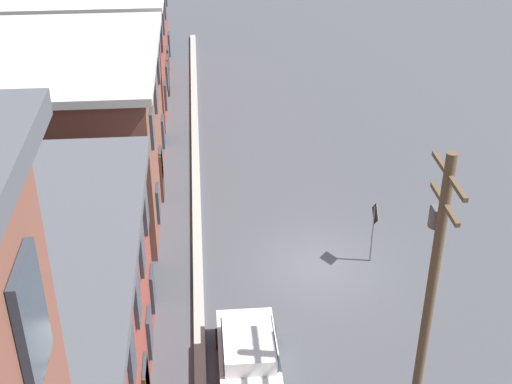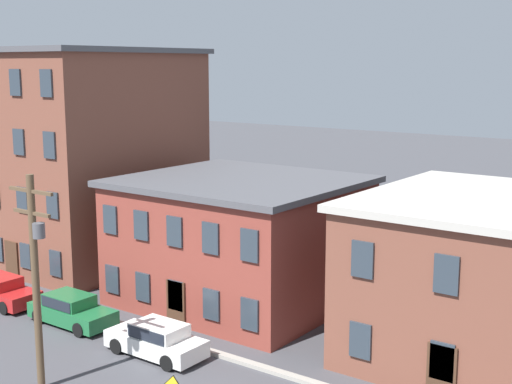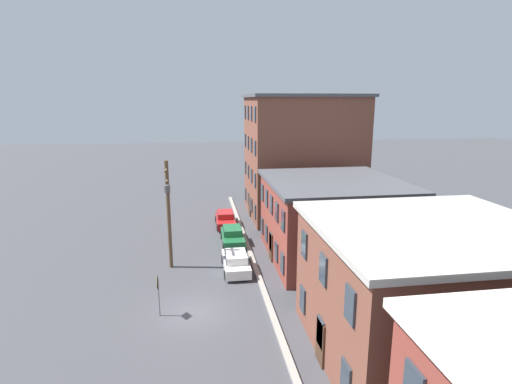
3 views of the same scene
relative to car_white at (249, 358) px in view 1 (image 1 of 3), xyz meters
name	(u,v)px [view 1 (image 1 of 3)]	position (x,y,z in m)	size (l,w,h in m)	color
ground_plane	(318,265)	(5.51, -3.02, -0.75)	(200.00, 200.00, 0.00)	#424247
kerb_strip	(198,269)	(5.51, 1.48, -0.67)	(56.00, 0.36, 0.16)	#9E998E
apartment_far	(28,131)	(11.15, 8.21, 2.61)	(10.27, 10.98, 6.69)	brown
apartment_annex	(57,41)	(23.10, 8.93, 2.56)	(11.65, 12.42, 6.60)	brown
car_white	(249,358)	(0.00, 0.00, 0.00)	(4.40, 1.92, 1.43)	silver
caution_sign	(374,223)	(5.65, -5.04, 0.93)	(0.91, 0.08, 2.53)	slate
utility_pole	(433,273)	(-1.33, -4.77, 3.83)	(2.40, 0.44, 8.12)	brown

